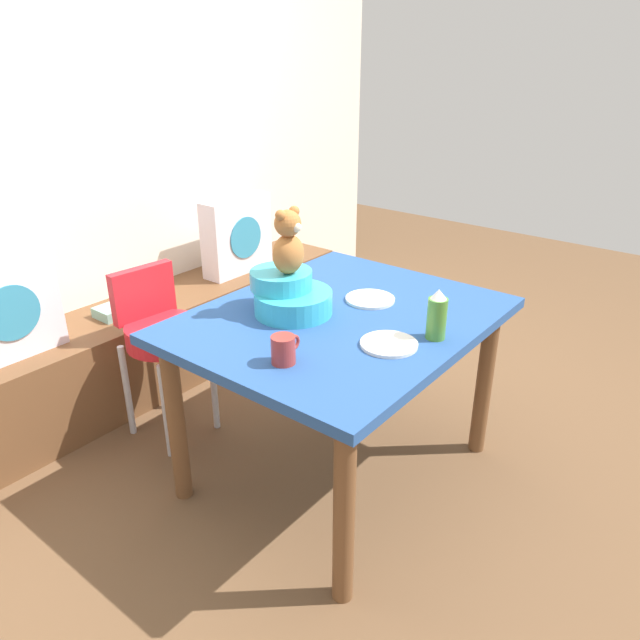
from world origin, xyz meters
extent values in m
plane|color=brown|center=(0.00, 0.00, 0.00)|extent=(8.00, 8.00, 0.00)
cube|color=silver|center=(0.00, 1.51, 1.30)|extent=(4.40, 0.10, 2.60)
cube|color=brown|center=(0.00, 1.24, 0.23)|extent=(2.60, 0.44, 0.46)
cube|color=silver|center=(-0.72, 1.22, 0.68)|extent=(0.44, 0.14, 0.44)
cylinder|color=teal|center=(-0.72, 1.15, 0.68)|extent=(0.24, 0.01, 0.24)
cube|color=silver|center=(0.64, 1.22, 0.68)|extent=(0.44, 0.14, 0.44)
cylinder|color=teal|center=(0.64, 1.15, 0.68)|extent=(0.24, 0.01, 0.24)
cube|color=#7AB0A1|center=(-0.18, 1.24, 0.49)|extent=(0.20, 0.14, 0.05)
cube|color=#264C8C|center=(0.00, 0.00, 0.72)|extent=(1.21, 0.99, 0.04)
cylinder|color=brown|center=(-0.52, -0.40, 0.35)|extent=(0.07, 0.07, 0.70)
cylinder|color=brown|center=(0.52, -0.40, 0.35)|extent=(0.07, 0.07, 0.70)
cylinder|color=brown|center=(-0.52, 0.40, 0.35)|extent=(0.07, 0.07, 0.70)
cylinder|color=brown|center=(0.52, 0.40, 0.35)|extent=(0.07, 0.07, 0.70)
cylinder|color=red|center=(-0.24, 0.79, 0.51)|extent=(0.34, 0.34, 0.10)
cube|color=red|center=(-0.23, 0.93, 0.67)|extent=(0.30, 0.08, 0.24)
cube|color=white|center=(-0.26, 0.61, 0.58)|extent=(0.32, 0.23, 0.02)
cylinder|color=silver|center=(-0.38, 0.65, 0.23)|extent=(0.03, 0.03, 0.46)
cylinder|color=silver|center=(-0.10, 0.65, 0.23)|extent=(0.03, 0.03, 0.46)
cylinder|color=silver|center=(-0.38, 0.93, 0.23)|extent=(0.03, 0.03, 0.46)
cylinder|color=silver|center=(-0.10, 0.93, 0.23)|extent=(0.03, 0.03, 0.46)
cylinder|color=#32ADC9|center=(-0.10, 0.15, 0.79)|extent=(0.30, 0.30, 0.09)
cylinder|color=#32ADC9|center=(-0.10, 0.21, 0.86)|extent=(0.24, 0.24, 0.07)
ellipsoid|color=#B16D35|center=(-0.10, 0.17, 0.97)|extent=(0.13, 0.11, 0.15)
sphere|color=#B16D35|center=(-0.10, 0.17, 1.09)|extent=(0.10, 0.10, 0.10)
sphere|color=beige|center=(-0.10, 0.13, 1.08)|extent=(0.04, 0.04, 0.04)
sphere|color=#B16D35|center=(-0.14, 0.17, 1.13)|extent=(0.04, 0.04, 0.04)
sphere|color=#B16D35|center=(-0.06, 0.17, 1.13)|extent=(0.04, 0.04, 0.04)
cylinder|color=#4C8C33|center=(0.05, -0.38, 0.81)|extent=(0.07, 0.07, 0.15)
cone|color=white|center=(0.05, -0.38, 0.91)|extent=(0.06, 0.06, 0.03)
cylinder|color=#9E332D|center=(-0.42, -0.08, 0.79)|extent=(0.08, 0.08, 0.09)
torus|color=#9E332D|center=(-0.37, -0.08, 0.79)|extent=(0.06, 0.01, 0.06)
cylinder|color=white|center=(0.19, -0.01, 0.75)|extent=(0.20, 0.20, 0.01)
cylinder|color=white|center=(-0.10, -0.29, 0.75)|extent=(0.20, 0.20, 0.01)
cube|color=black|center=(0.18, 0.35, 0.74)|extent=(0.10, 0.16, 0.01)
camera|label=1|loc=(-1.69, -1.24, 1.68)|focal=33.62mm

